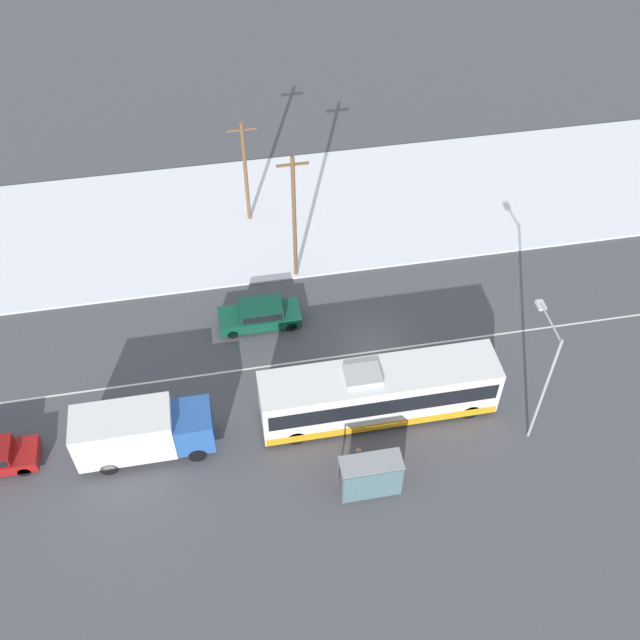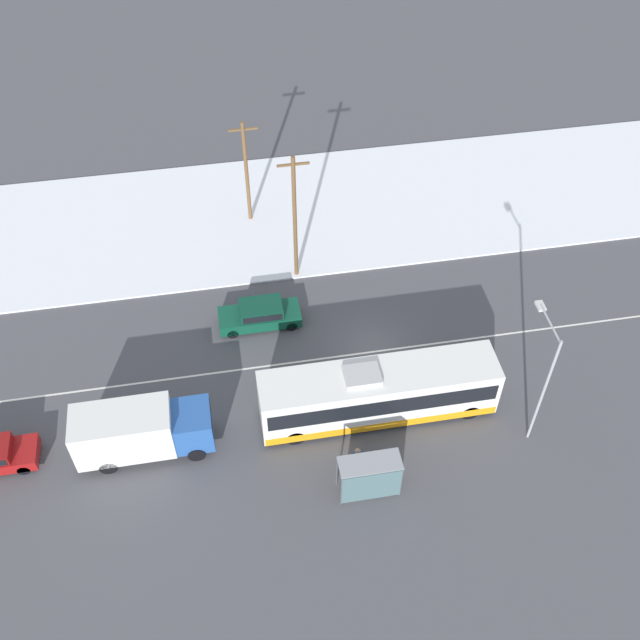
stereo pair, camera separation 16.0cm
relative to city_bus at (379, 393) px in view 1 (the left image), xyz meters
name	(u,v)px [view 1 (the left image)]	position (x,y,z in m)	size (l,w,h in m)	color
ground_plane	(373,352)	(0.71, 4.11, -1.68)	(120.00, 120.00, 0.00)	#4C4C51
snow_lot	(330,208)	(0.71, 17.11, -1.62)	(80.00, 12.77, 0.12)	white
lane_marking_center	(373,352)	(0.71, 4.11, -1.68)	(60.00, 0.12, 0.00)	silver
city_bus	(379,393)	(0.00, 0.00, 0.00)	(12.16, 2.57, 3.44)	white
box_truck	(141,431)	(-12.03, -0.24, 0.00)	(6.70, 2.30, 3.04)	silver
sedan_car	(260,314)	(-5.24, 7.36, -0.85)	(4.71, 1.80, 1.53)	#0F4733
pedestrian_at_stop	(358,457)	(-1.73, -3.18, -0.63)	(0.61, 0.27, 1.70)	#23232D
bus_shelter	(372,476)	(-1.43, -4.68, 0.00)	(2.95, 1.20, 2.40)	gray
streetlamp	(544,369)	(7.31, -2.27, 3.03)	(0.36, 2.78, 7.42)	#9EA3A8
utility_pole_roadside	(294,218)	(-2.57, 11.06, 2.89)	(1.80, 0.24, 8.76)	brown
utility_pole_snowlot	(245,171)	(-4.80, 16.92, 2.24)	(1.80, 0.24, 7.47)	brown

